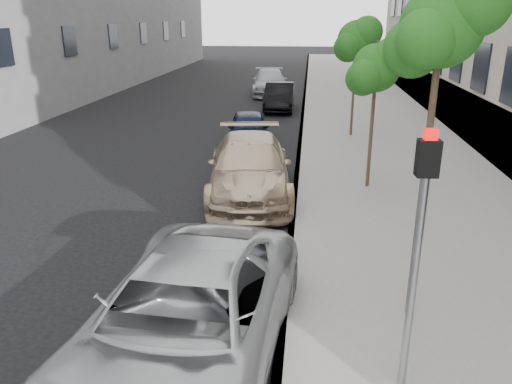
% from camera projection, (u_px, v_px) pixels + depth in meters
% --- Properties ---
extents(ground, '(160.00, 160.00, 0.00)m').
position_uv_depth(ground, '(195.00, 367.00, 7.09)').
color(ground, black).
rests_on(ground, ground).
extents(sidewalk, '(6.40, 72.00, 0.14)m').
position_uv_depth(sidewalk, '(358.00, 100.00, 29.13)').
color(sidewalk, gray).
rests_on(sidewalk, ground).
extents(curb, '(0.15, 72.00, 0.14)m').
position_uv_depth(curb, '(304.00, 99.00, 29.44)').
color(curb, '#9E9B93').
rests_on(curb, ground).
extents(tree_near, '(1.52, 1.32, 5.19)m').
position_uv_depth(tree_near, '(444.00, 28.00, 6.65)').
color(tree_near, '#38281C').
rests_on(tree_near, sidewalk).
extents(tree_mid, '(1.63, 1.43, 4.09)m').
position_uv_depth(tree_mid, '(377.00, 68.00, 13.12)').
color(tree_mid, '#38281C').
rests_on(tree_mid, sidewalk).
extents(tree_far, '(1.80, 1.60, 4.59)m').
position_uv_depth(tree_far, '(357.00, 40.00, 19.08)').
color(tree_far, '#38281C').
rests_on(tree_far, sidewalk).
extents(signal_pole, '(0.25, 0.20, 3.42)m').
position_uv_depth(signal_pole, '(418.00, 238.00, 5.83)').
color(signal_pole, '#939699').
rests_on(signal_pole, sidewalk).
extents(minivan, '(3.04, 5.81, 1.56)m').
position_uv_depth(minivan, '(186.00, 321.00, 6.81)').
color(minivan, '#AAADAF').
rests_on(minivan, ground).
extents(suv, '(2.82, 5.64, 1.57)m').
position_uv_depth(suv, '(249.00, 167.00, 13.72)').
color(suv, '#C8AF8F').
rests_on(suv, ground).
extents(sedan_blue, '(1.95, 3.91, 1.28)m').
position_uv_depth(sedan_blue, '(248.00, 129.00, 19.03)').
color(sedan_blue, black).
rests_on(sedan_blue, ground).
extents(sedan_black, '(1.55, 4.26, 1.40)m').
position_uv_depth(sedan_black, '(279.00, 97.00, 26.25)').
color(sedan_black, black).
rests_on(sedan_black, ground).
extents(sedan_rear, '(2.65, 5.44, 1.53)m').
position_uv_depth(sedan_rear, '(270.00, 82.00, 31.34)').
color(sedan_rear, '#979B9F').
rests_on(sedan_rear, ground).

